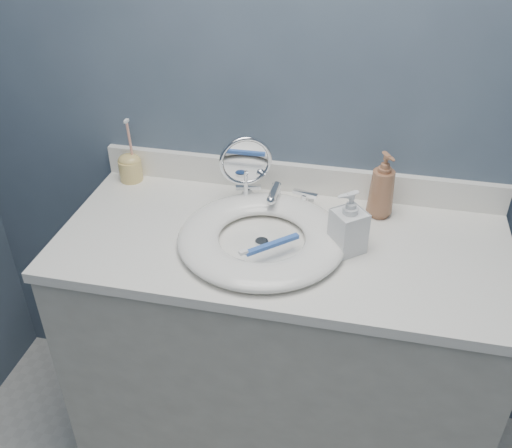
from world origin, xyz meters
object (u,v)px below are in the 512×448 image
(soap_bottle_clear, at_px, (349,222))
(toothbrush_holder, at_px, (130,166))
(makeup_mirror, at_px, (246,169))
(soap_bottle_amber, at_px, (382,185))

(soap_bottle_clear, height_order, toothbrush_holder, toothbrush_holder)
(makeup_mirror, relative_size, toothbrush_holder, 1.07)
(soap_bottle_clear, bearing_deg, soap_bottle_amber, 119.10)
(soap_bottle_clear, bearing_deg, toothbrush_holder, -147.01)
(makeup_mirror, xyz_separation_m, soap_bottle_clear, (0.31, -0.15, -0.03))
(makeup_mirror, distance_m, soap_bottle_amber, 0.39)
(makeup_mirror, xyz_separation_m, soap_bottle_amber, (0.38, 0.04, -0.02))
(soap_bottle_clear, xyz_separation_m, toothbrush_holder, (-0.70, 0.23, -0.04))
(soap_bottle_amber, xyz_separation_m, toothbrush_holder, (-0.77, 0.04, -0.05))
(makeup_mirror, bearing_deg, toothbrush_holder, 147.21)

